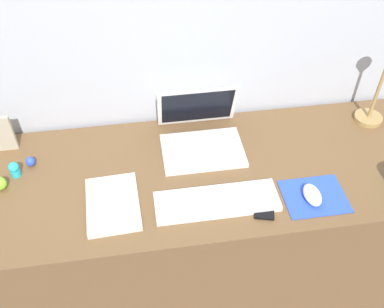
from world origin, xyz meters
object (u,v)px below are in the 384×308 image
at_px(laptop, 200,131).
at_px(desk_lamp, 384,87).
at_px(keyboard, 217,202).
at_px(toy_figurine_blue, 30,161).
at_px(notebook_pad, 113,204).
at_px(toy_figurine_cyan, 14,169).
at_px(toy_figurine_lime, 0,184).
at_px(cell_phone, 264,204).
at_px(mouse, 312,195).

distance_m(laptop, desk_lamp, 0.70).
bearing_deg(keyboard, toy_figurine_blue, 156.27).
xyz_separation_m(desk_lamp, notebook_pad, (-1.02, -0.27, -0.17)).
bearing_deg(toy_figurine_cyan, desk_lamp, 3.33).
height_order(keyboard, desk_lamp, desk_lamp).
distance_m(keyboard, toy_figurine_lime, 0.74).
distance_m(laptop, toy_figurine_blue, 0.62).
bearing_deg(toy_figurine_lime, toy_figurine_blue, 48.71).
xyz_separation_m(keyboard, cell_phone, (0.15, -0.03, -0.01)).
xyz_separation_m(laptop, mouse, (0.32, -0.34, -0.03)).
bearing_deg(desk_lamp, toy_figurine_lime, -174.47).
height_order(toy_figurine_lime, toy_figurine_cyan, toy_figurine_cyan).
distance_m(desk_lamp, toy_figurine_lime, 1.41).
relative_size(keyboard, toy_figurine_blue, 11.11).
bearing_deg(mouse, notebook_pad, 173.99).
bearing_deg(desk_lamp, keyboard, -155.53).
bearing_deg(laptop, keyboard, -89.13).
relative_size(laptop, toy_figurine_lime, 6.30).
bearing_deg(toy_figurine_blue, toy_figurine_cyan, -137.33).
height_order(desk_lamp, toy_figurine_lime, desk_lamp).
distance_m(keyboard, cell_phone, 0.16).
relative_size(laptop, cell_phone, 2.34).
height_order(cell_phone, toy_figurine_lime, toy_figurine_lime).
bearing_deg(cell_phone, desk_lamp, 47.82).
bearing_deg(mouse, toy_figurine_cyan, 165.26).
distance_m(mouse, toy_figurine_lime, 1.05).
bearing_deg(laptop, toy_figurine_cyan, -173.23).
distance_m(mouse, toy_figurine_blue, 0.99).
bearing_deg(cell_phone, keyboard, -175.19).
height_order(cell_phone, toy_figurine_blue, toy_figurine_blue).
distance_m(notebook_pad, toy_figurine_cyan, 0.39).
distance_m(keyboard, toy_figurine_cyan, 0.71).
relative_size(laptop, keyboard, 0.73).
bearing_deg(laptop, toy_figurine_blue, -176.66).
height_order(cell_phone, desk_lamp, desk_lamp).
bearing_deg(toy_figurine_blue, keyboard, -23.73).
xyz_separation_m(cell_phone, toy_figurine_blue, (-0.78, 0.30, 0.01)).
distance_m(keyboard, notebook_pad, 0.34).
distance_m(notebook_pad, toy_figurine_blue, 0.37).
distance_m(cell_phone, desk_lamp, 0.65).
xyz_separation_m(desk_lamp, toy_figurine_lime, (-1.40, -0.14, -0.15)).
height_order(cell_phone, notebook_pad, notebook_pad).
relative_size(laptop, toy_figurine_blue, 8.13).
bearing_deg(cell_phone, laptop, 130.18).
bearing_deg(notebook_pad, cell_phone, -10.53).
distance_m(laptop, notebook_pad, 0.43).
height_order(keyboard, toy_figurine_blue, toy_figurine_blue).
bearing_deg(laptop, cell_phone, -65.01).
xyz_separation_m(toy_figurine_lime, toy_figurine_blue, (0.09, 0.10, -0.01)).
height_order(cell_phone, toy_figurine_cyan, toy_figurine_cyan).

